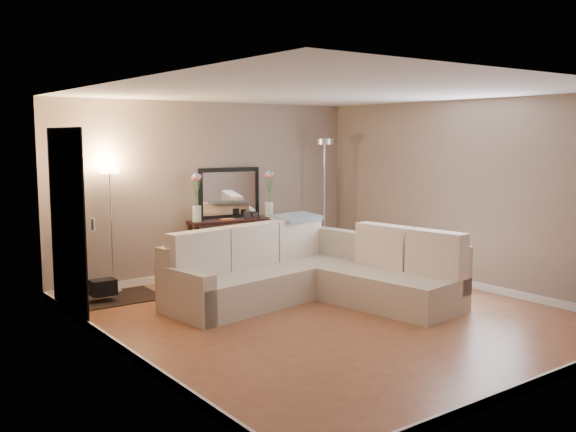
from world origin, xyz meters
TOP-DOWN VIEW (x-y plane):
  - floor at (0.00, 0.00)m, footprint 5.00×5.50m
  - ceiling at (0.00, 0.00)m, footprint 5.00×5.50m
  - wall_back at (0.00, 2.76)m, footprint 5.00×0.02m
  - wall_front at (0.00, -2.76)m, footprint 5.00×0.02m
  - wall_left at (-2.51, 0.00)m, footprint 0.02×5.50m
  - wall_right at (2.51, 0.00)m, footprint 0.02×5.50m
  - baseboard_back at (0.00, 2.73)m, footprint 5.00×0.03m
  - baseboard_front at (0.00, -2.73)m, footprint 5.00×0.03m
  - baseboard_left at (-2.48, 0.00)m, footprint 0.03×5.50m
  - baseboard_right at (2.48, 0.00)m, footprint 0.03×5.50m
  - doorway at (-2.48, 1.70)m, footprint 0.02×1.20m
  - switch_plate at (-2.48, 0.85)m, footprint 0.02×0.08m
  - sectional_sofa at (0.23, 0.67)m, footprint 3.09×2.73m
  - throw_blanket at (0.62, 1.42)m, footprint 0.76×0.53m
  - console_table at (0.17, 2.52)m, footprint 1.44×0.56m
  - leaning_mirror at (0.28, 2.69)m, footprint 0.99×0.17m
  - table_decor at (0.25, 2.47)m, footprint 0.60×0.17m
  - flower_vase_left at (-0.33, 2.59)m, footprint 0.17×0.15m
  - flower_vase_right at (0.85, 2.43)m, footprint 0.17×0.15m
  - floor_lamp_lit at (-1.63, 2.56)m, footprint 0.24×0.24m
  - floor_lamp_unlit at (1.85, 2.31)m, footprint 0.31×0.31m
  - charcoal_rug at (-1.73, 2.24)m, footprint 1.12×0.85m
  - black_bag at (-1.92, 2.17)m, footprint 0.32×0.23m

SIDE VIEW (x-z plane):
  - floor at x=0.00m, z-range -0.01..0.00m
  - charcoal_rug at x=-1.73m, z-range 0.00..0.01m
  - baseboard_back at x=0.00m, z-range 0.00..0.10m
  - baseboard_front at x=0.00m, z-range 0.00..0.10m
  - baseboard_left at x=-2.48m, z-range 0.00..0.10m
  - baseboard_right at x=2.48m, z-range 0.00..0.10m
  - black_bag at x=-1.92m, z-range 0.09..0.29m
  - sectional_sofa at x=0.23m, z-range -0.13..0.84m
  - console_table at x=0.17m, z-range 0.06..0.92m
  - table_decor at x=0.25m, z-range 0.80..0.94m
  - throw_blanket at x=0.62m, z-range 0.93..1.02m
  - doorway at x=-2.48m, z-range 0.00..2.20m
  - flower_vase_left at x=-0.33m, z-range 0.78..1.52m
  - flower_vase_right at x=0.85m, z-range 0.78..1.52m
  - floor_lamp_lit at x=-1.63m, z-range 0.35..2.04m
  - switch_plate at x=-2.48m, z-range 1.14..1.26m
  - leaning_mirror at x=0.28m, z-range 0.85..1.63m
  - wall_back at x=0.00m, z-range 0.00..2.60m
  - wall_front at x=0.00m, z-range 0.00..2.60m
  - wall_left at x=-2.51m, z-range 0.00..2.60m
  - wall_right at x=2.51m, z-range 0.00..2.60m
  - floor_lamp_unlit at x=1.85m, z-range 0.42..2.48m
  - ceiling at x=0.00m, z-range 2.60..2.61m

